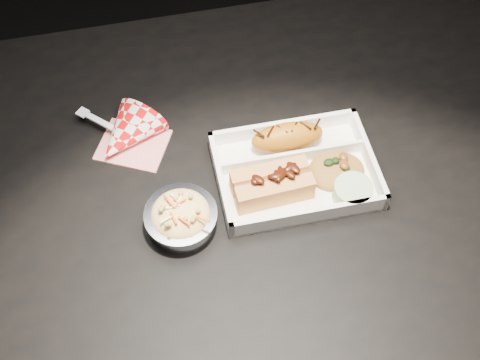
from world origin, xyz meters
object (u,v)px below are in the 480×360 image
hotdog (272,183)px  napkin_fork (125,136)px  food_tray (295,173)px  fried_pastry (287,137)px  foil_coleslaw_cup (181,217)px  dining_table (246,203)px

hotdog → napkin_fork: napkin_fork is taller
napkin_fork → food_tray: bearing=17.7°
hotdog → fried_pastry: bearing=57.8°
hotdog → foil_coleslaw_cup: size_ratio=1.13×
fried_pastry → hotdog: hotdog is taller
food_tray → foil_coleslaw_cup: bearing=-164.2°
fried_pastry → hotdog: bearing=-119.4°
dining_table → hotdog: size_ratio=9.62×
foil_coleslaw_cup → napkin_fork: size_ratio=0.70×
fried_pastry → napkin_fork: napkin_fork is taller
food_tray → napkin_fork: (-0.26, 0.13, 0.01)m
dining_table → napkin_fork: napkin_fork is taller
hotdog → food_tray: bearing=27.3°
dining_table → foil_coleslaw_cup: bearing=-148.0°
dining_table → fried_pastry: fried_pastry is taller
dining_table → food_tray: bearing=-16.0°
food_tray → hotdog: (-0.05, -0.03, 0.02)m
hotdog → foil_coleslaw_cup: 0.15m
fried_pastry → foil_coleslaw_cup: size_ratio=1.08×
food_tray → hotdog: bearing=-149.2°
hotdog → foil_coleslaw_cup: hotdog is taller
food_tray → fried_pastry: (0.00, 0.06, 0.02)m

